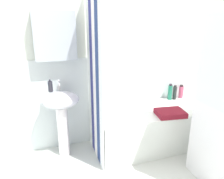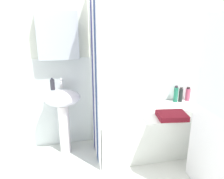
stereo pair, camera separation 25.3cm
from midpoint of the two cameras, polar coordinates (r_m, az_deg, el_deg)
name	(u,v)px [view 2 (the right image)]	position (r m, az deg, el deg)	size (l,w,h in m)	color
wall_back_tiled	(126,60)	(2.94, 6.12, 7.70)	(3.60, 0.18, 2.40)	silver
sink	(63,108)	(2.72, -10.25, -4.77)	(0.44, 0.34, 0.85)	white
faucet	(61,84)	(2.70, -10.66, 1.51)	(0.03, 0.12, 0.12)	silver
soap_dispenser	(52,84)	(2.67, -12.85, 1.27)	(0.05, 0.05, 0.15)	#2C2B34
bathtub	(152,130)	(2.99, 13.05, -10.33)	(1.48, 0.68, 0.53)	white
shower_curtain	(95,79)	(2.49, -1.68, 2.65)	(0.01, 0.68, 2.00)	white
lotion_bottle	(188,94)	(3.37, 21.42, -1.20)	(0.07, 0.07, 0.20)	#C24B6B
shampoo_bottle	(181,95)	(3.28, 19.81, -1.40)	(0.05, 0.05, 0.21)	#212827
conditioner_bottle	(176,94)	(3.26, 18.64, -1.22)	(0.06, 0.06, 0.24)	#217659
towel_folded	(172,116)	(2.74, 18.11, -6.62)	(0.34, 0.26, 0.06)	maroon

